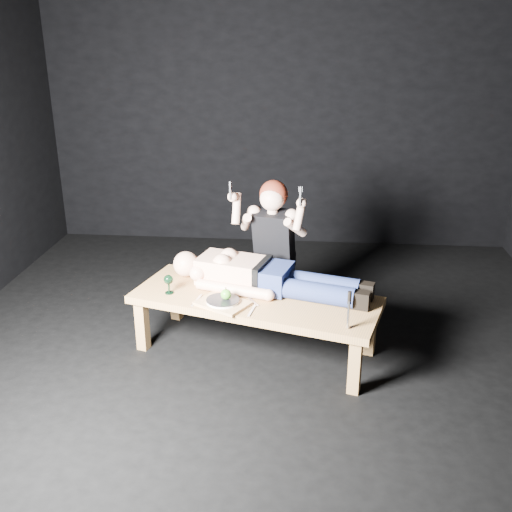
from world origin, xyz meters
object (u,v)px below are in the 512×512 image
at_px(serving_tray, 223,303).
at_px(carving_knife, 349,310).
at_px(table, 255,324).
at_px(lying_man, 270,274).
at_px(goblet, 169,284).
at_px(kneeling_woman, 276,248).

xyz_separation_m(serving_tray, carving_knife, (0.86, -0.27, 0.12)).
xyz_separation_m(table, serving_tray, (-0.22, -0.15, 0.24)).
relative_size(lying_man, goblet, 11.87).
bearing_deg(carving_knife, table, 162.36).
bearing_deg(carving_knife, lying_man, 149.95).
height_order(table, lying_man, lying_man).
bearing_deg(lying_man, carving_knife, -30.05).
xyz_separation_m(kneeling_woman, goblet, (-0.76, -0.59, -0.09)).
xyz_separation_m(table, carving_knife, (0.64, -0.42, 0.36)).
distance_m(table, carving_knife, 0.85).
relative_size(table, lying_man, 1.03).
xyz_separation_m(kneeling_woman, carving_knife, (0.53, -1.02, -0.03)).
relative_size(goblet, carving_knife, 0.55).
relative_size(lying_man, carving_knife, 6.58).
bearing_deg(serving_tray, goblet, 160.05).
bearing_deg(goblet, kneeling_woman, 37.94).
bearing_deg(carving_knife, serving_tray, 178.12).
relative_size(table, goblet, 12.24).
xyz_separation_m(lying_man, carving_knife, (0.55, -0.56, 0.00)).
distance_m(table, serving_tray, 0.35).
distance_m(table, goblet, 0.71).
height_order(lying_man, carving_knife, carving_knife).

